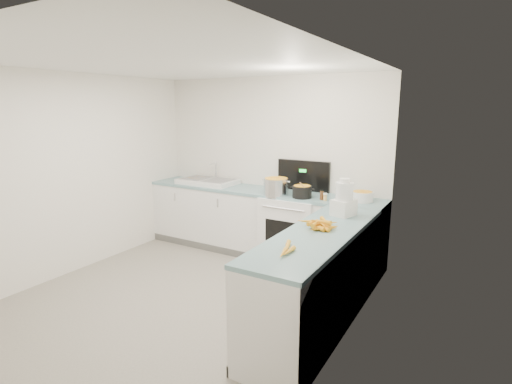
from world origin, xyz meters
The scene contains 19 objects.
floor centered at (0.00, 0.00, 0.00)m, with size 3.50×4.00×0.00m, color gray, non-canonical shape.
ceiling centered at (0.00, 0.00, 2.50)m, with size 3.50×4.00×0.00m, color white, non-canonical shape.
wall_back centered at (0.00, 2.00, 1.25)m, with size 3.50×2.50×0.00m, color white, non-canonical shape.
wall_left centered at (-1.75, 0.00, 1.25)m, with size 4.00×2.50×0.00m, color white, non-canonical shape.
wall_right centered at (1.75, 0.00, 1.25)m, with size 4.00×2.50×0.00m, color white, non-canonical shape.
counter_back centered at (0.00, 1.70, 0.47)m, with size 3.50×0.62×0.94m.
counter_right centered at (1.45, 0.30, 0.47)m, with size 0.62×2.20×0.94m.
stove centered at (0.55, 1.69, 0.47)m, with size 0.76×0.65×1.36m.
sink centered at (-0.90, 1.70, 0.98)m, with size 0.86×0.52×0.31m.
steel_pot centered at (0.35, 1.53, 1.04)m, with size 0.33×0.33×0.24m, color silver.
black_pot centered at (0.73, 1.54, 1.01)m, with size 0.25×0.25×0.18m, color black.
wooden_spoon centered at (0.73, 1.54, 1.11)m, with size 0.01×0.01×0.34m, color #AD7A47.
mixing_bowl centered at (1.45, 1.73, 1.00)m, with size 0.27×0.27×0.12m, color white.
extract_bottle centered at (0.99, 1.55, 1.00)m, with size 0.04×0.04×0.11m, color #593319.
spice_jar centered at (1.04, 1.53, 0.98)m, with size 0.05×0.05×0.08m, color #E5B266.
food_processor centered at (1.46, 0.98, 1.11)m, with size 0.26×0.28×0.40m.
carrot_pile centered at (1.42, 0.41, 0.98)m, with size 0.41×0.40×0.10m.
peeled_carrots centered at (1.41, -0.32, 0.96)m, with size 0.14×0.37×0.04m.
peelings centered at (-1.11, 1.69, 1.02)m, with size 0.21×0.29×0.01m.
Camera 1 is at (2.73, -3.06, 2.07)m, focal length 28.00 mm.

